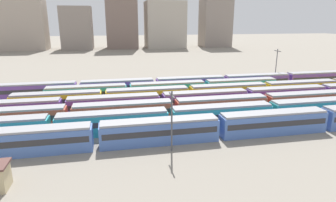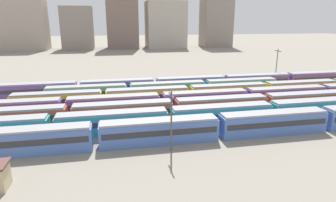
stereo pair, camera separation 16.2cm
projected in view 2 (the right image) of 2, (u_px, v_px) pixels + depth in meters
name	position (u px, v px, depth m)	size (l,w,h in m)	color
ground_plane	(77.00, 116.00, 56.30)	(600.00, 600.00, 0.00)	gray
train_track_0	(273.00, 122.00, 47.23)	(93.60, 3.06, 3.75)	#4C70BC
train_track_1	(222.00, 115.00, 50.83)	(93.60, 3.06, 3.75)	teal
train_track_2	(221.00, 106.00, 56.11)	(93.60, 3.06, 3.75)	#BC4C38
train_track_3	(205.00, 100.00, 60.71)	(93.60, 3.06, 3.75)	#6B429E
train_track_4	(228.00, 92.00, 67.02)	(93.60, 3.06, 3.75)	yellow
train_track_5	(168.00, 90.00, 69.41)	(55.80, 3.06, 3.75)	teal
train_track_6	(224.00, 82.00, 77.46)	(112.50, 3.06, 3.75)	#6B429E
catenary_pole_0	(171.00, 118.00, 40.04)	(0.24, 3.20, 8.85)	#4C4C51
catenary_pole_1	(277.00, 65.00, 82.61)	(0.24, 3.20, 10.18)	#4C4C51
distant_building_0	(20.00, 22.00, 174.06)	(29.67, 16.79, 33.15)	#A89989
distant_building_1	(78.00, 28.00, 181.29)	(18.65, 19.47, 26.08)	gray
distant_building_2	(122.00, 12.00, 183.83)	(19.77, 17.36, 46.04)	#7A665B
distant_building_3	(165.00, 25.00, 191.45)	(25.18, 21.27, 29.72)	#B2A899
distant_building_4	(216.00, 14.00, 196.31)	(19.28, 16.54, 43.35)	gray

